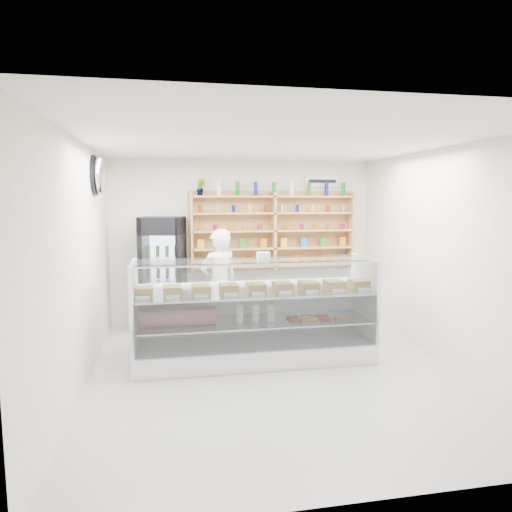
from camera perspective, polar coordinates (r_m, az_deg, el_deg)
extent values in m
plane|color=#9E9EA2|center=(5.83, 2.49, -14.32)|extent=(5.00, 5.00, 0.00)
plane|color=white|center=(5.48, 2.65, 14.14)|extent=(5.00, 5.00, 0.00)
plane|color=beige|center=(7.92, -1.58, 1.77)|extent=(4.50, 0.00, 4.50)
plane|color=beige|center=(3.14, 13.15, -6.40)|extent=(4.50, 0.00, 4.50)
plane|color=beige|center=(5.43, -21.23, -1.08)|extent=(0.00, 5.00, 5.00)
plane|color=beige|center=(6.38, 22.65, -0.01)|extent=(0.00, 5.00, 5.00)
cube|color=white|center=(6.19, -0.15, -11.76)|extent=(3.12, 0.88, 0.26)
cube|color=white|center=(6.45, -0.83, -6.74)|extent=(3.12, 0.05, 0.66)
cube|color=silver|center=(6.07, -0.16, -8.17)|extent=(3.00, 0.78, 0.02)
cube|color=silver|center=(5.98, -0.16, -4.61)|extent=(3.06, 0.81, 0.02)
cube|color=silver|center=(5.59, 0.65, -6.56)|extent=(3.06, 0.13, 1.09)
cube|color=silver|center=(5.86, -0.07, -0.51)|extent=(3.06, 0.62, 0.01)
imported|color=silver|center=(6.94, -4.61, -3.60)|extent=(0.73, 0.63, 1.69)
cube|color=black|center=(7.52, -11.49, -2.26)|extent=(0.77, 0.76, 1.86)
cube|color=#2C0537|center=(7.14, -11.23, 3.64)|extent=(0.65, 0.15, 0.26)
cube|color=silver|center=(7.22, -11.05, -3.29)|extent=(0.55, 0.11, 1.47)
cube|color=tan|center=(7.65, -8.07, 2.96)|extent=(0.04, 0.28, 1.33)
cube|color=tan|center=(7.84, 2.22, 3.11)|extent=(0.04, 0.28, 1.33)
cube|color=tan|center=(8.27, 11.73, 3.17)|extent=(0.04, 0.28, 1.33)
cube|color=tan|center=(7.90, 2.20, -1.16)|extent=(2.80, 0.28, 0.03)
cube|color=tan|center=(7.87, 2.21, 1.01)|extent=(2.80, 0.28, 0.03)
cube|color=tan|center=(7.84, 2.22, 3.19)|extent=(2.80, 0.28, 0.03)
cube|color=tan|center=(7.83, 2.23, 5.38)|extent=(2.80, 0.28, 0.03)
cube|color=tan|center=(7.82, 2.24, 7.43)|extent=(2.80, 0.28, 0.03)
imported|color=#1E6626|center=(7.65, -6.91, 8.52)|extent=(0.17, 0.15, 0.27)
ellipsoid|color=silver|center=(6.56, -19.03, 9.51)|extent=(0.15, 0.50, 0.50)
cube|color=white|center=(8.20, 8.26, 9.23)|extent=(0.62, 0.03, 0.20)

